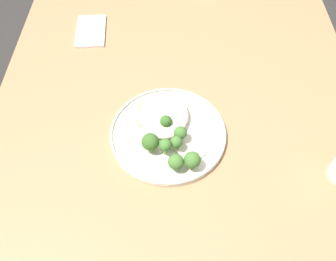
{
  "coord_description": "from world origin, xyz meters",
  "views": [
    {
      "loc": [
        -0.52,
        0.03,
        1.45
      ],
      "look_at": [
        -0.04,
        0.03,
        0.76
      ],
      "focal_mm": 36.48,
      "sensor_mm": 36.0,
      "label": 1
    }
  ],
  "objects_px": {
    "seared_scallop_tiny_bay": "(144,106)",
    "seared_scallop_right_edge": "(163,121)",
    "broccoli_floret_front_edge": "(166,122)",
    "broccoli_floret_small_sprig": "(176,162)",
    "dinner_plate": "(168,133)",
    "broccoli_floret_tall_stalk": "(176,143)",
    "seared_scallop_left_edge": "(171,116)",
    "broccoli_floret_rear_charred": "(182,133)",
    "broccoli_floret_split_head": "(192,160)",
    "seared_scallop_half_hidden": "(156,106)",
    "folded_napkin": "(91,31)",
    "broccoli_floret_near_rim": "(150,142)",
    "broccoli_floret_left_leaning": "(165,145)",
    "seared_scallop_large_seared": "(141,122)"
  },
  "relations": [
    {
      "from": "dinner_plate",
      "to": "broccoli_floret_tall_stalk",
      "type": "distance_m",
      "value": 0.06
    },
    {
      "from": "broccoli_floret_split_head",
      "to": "broccoli_floret_small_sprig",
      "type": "xyz_separation_m",
      "value": [
        -0.0,
        0.04,
        -0.0
      ]
    },
    {
      "from": "broccoli_floret_tall_stalk",
      "to": "seared_scallop_tiny_bay",
      "type": "bearing_deg",
      "value": 33.91
    },
    {
      "from": "seared_scallop_large_seared",
      "to": "broccoli_floret_small_sprig",
      "type": "distance_m",
      "value": 0.15
    },
    {
      "from": "dinner_plate",
      "to": "broccoli_floret_rear_charred",
      "type": "height_order",
      "value": "broccoli_floret_rear_charred"
    },
    {
      "from": "broccoli_floret_left_leaning",
      "to": "broccoli_floret_near_rim",
      "type": "bearing_deg",
      "value": 74.32
    },
    {
      "from": "broccoli_floret_rear_charred",
      "to": "folded_napkin",
      "type": "relative_size",
      "value": 0.31
    },
    {
      "from": "folded_napkin",
      "to": "seared_scallop_large_seared",
      "type": "bearing_deg",
      "value": -153.88
    },
    {
      "from": "broccoli_floret_rear_charred",
      "to": "seared_scallop_right_edge",
      "type": "bearing_deg",
      "value": 44.53
    },
    {
      "from": "seared_scallop_tiny_bay",
      "to": "seared_scallop_right_edge",
      "type": "xyz_separation_m",
      "value": [
        -0.05,
        -0.05,
        0.0
      ]
    },
    {
      "from": "dinner_plate",
      "to": "broccoli_floret_split_head",
      "type": "xyz_separation_m",
      "value": [
        -0.1,
        -0.06,
        0.03
      ]
    },
    {
      "from": "broccoli_floret_rear_charred",
      "to": "broccoli_floret_near_rim",
      "type": "relative_size",
      "value": 0.85
    },
    {
      "from": "seared_scallop_half_hidden",
      "to": "broccoli_floret_tall_stalk",
      "type": "bearing_deg",
      "value": -157.44
    },
    {
      "from": "seared_scallop_half_hidden",
      "to": "broccoli_floret_front_edge",
      "type": "height_order",
      "value": "broccoli_floret_front_edge"
    },
    {
      "from": "seared_scallop_half_hidden",
      "to": "broccoli_floret_tall_stalk",
      "type": "xyz_separation_m",
      "value": [
        -0.12,
        -0.05,
        0.02
      ]
    },
    {
      "from": "broccoli_floret_tall_stalk",
      "to": "broccoli_floret_split_head",
      "type": "height_order",
      "value": "broccoli_floret_split_head"
    },
    {
      "from": "seared_scallop_half_hidden",
      "to": "broccoli_floret_left_leaning",
      "type": "relative_size",
      "value": 0.57
    },
    {
      "from": "dinner_plate",
      "to": "seared_scallop_half_hidden",
      "type": "height_order",
      "value": "seared_scallop_half_hidden"
    },
    {
      "from": "broccoli_floret_tall_stalk",
      "to": "folded_napkin",
      "type": "xyz_separation_m",
      "value": [
        0.44,
        0.27,
        -0.03
      ]
    },
    {
      "from": "seared_scallop_tiny_bay",
      "to": "broccoli_floret_rear_charred",
      "type": "distance_m",
      "value": 0.14
    },
    {
      "from": "seared_scallop_half_hidden",
      "to": "broccoli_floret_rear_charred",
      "type": "bearing_deg",
      "value": -146.24
    },
    {
      "from": "seared_scallop_right_edge",
      "to": "broccoli_floret_small_sprig",
      "type": "relative_size",
      "value": 0.69
    },
    {
      "from": "broccoli_floret_split_head",
      "to": "broccoli_floret_small_sprig",
      "type": "bearing_deg",
      "value": 96.84
    },
    {
      "from": "dinner_plate",
      "to": "seared_scallop_left_edge",
      "type": "bearing_deg",
      "value": -9.69
    },
    {
      "from": "broccoli_floret_left_leaning",
      "to": "seared_scallop_right_edge",
      "type": "bearing_deg",
      "value": 5.36
    },
    {
      "from": "broccoli_floret_left_leaning",
      "to": "broccoli_floret_near_rim",
      "type": "relative_size",
      "value": 0.93
    },
    {
      "from": "seared_scallop_tiny_bay",
      "to": "folded_napkin",
      "type": "bearing_deg",
      "value": 30.24
    },
    {
      "from": "seared_scallop_right_edge",
      "to": "broccoli_floret_small_sprig",
      "type": "xyz_separation_m",
      "value": [
        -0.13,
        -0.03,
        0.02
      ]
    },
    {
      "from": "broccoli_floret_left_leaning",
      "to": "seared_scallop_left_edge",
      "type": "bearing_deg",
      "value": -7.36
    },
    {
      "from": "seared_scallop_half_hidden",
      "to": "broccoli_floret_small_sprig",
      "type": "bearing_deg",
      "value": -164.13
    },
    {
      "from": "seared_scallop_left_edge",
      "to": "broccoli_floret_split_head",
      "type": "relative_size",
      "value": 0.54
    },
    {
      "from": "broccoli_floret_tall_stalk",
      "to": "folded_napkin",
      "type": "relative_size",
      "value": 0.31
    },
    {
      "from": "dinner_plate",
      "to": "broccoli_floret_rear_charred",
      "type": "distance_m",
      "value": 0.05
    },
    {
      "from": "broccoli_floret_small_sprig",
      "to": "seared_scallop_large_seared",
      "type": "bearing_deg",
      "value": 34.5
    },
    {
      "from": "seared_scallop_half_hidden",
      "to": "broccoli_floret_left_leaning",
      "type": "height_order",
      "value": "broccoli_floret_left_leaning"
    },
    {
      "from": "seared_scallop_right_edge",
      "to": "broccoli_floret_near_rim",
      "type": "distance_m",
      "value": 0.08
    },
    {
      "from": "seared_scallop_large_seared",
      "to": "broccoli_floret_tall_stalk",
      "type": "bearing_deg",
      "value": -130.0
    },
    {
      "from": "seared_scallop_left_edge",
      "to": "broccoli_floret_small_sprig",
      "type": "height_order",
      "value": "broccoli_floret_small_sprig"
    },
    {
      "from": "broccoli_floret_tall_stalk",
      "to": "broccoli_floret_split_head",
      "type": "distance_m",
      "value": 0.06
    },
    {
      "from": "dinner_plate",
      "to": "broccoli_floret_left_leaning",
      "type": "bearing_deg",
      "value": 174.37
    },
    {
      "from": "folded_napkin",
      "to": "seared_scallop_half_hidden",
      "type": "bearing_deg",
      "value": -145.74
    },
    {
      "from": "broccoli_floret_front_edge",
      "to": "broccoli_floret_small_sprig",
      "type": "height_order",
      "value": "broccoli_floret_front_edge"
    },
    {
      "from": "broccoli_floret_rear_charred",
      "to": "broccoli_floret_small_sprig",
      "type": "relative_size",
      "value": 0.96
    },
    {
      "from": "seared_scallop_right_edge",
      "to": "dinner_plate",
      "type": "bearing_deg",
      "value": -152.7
    },
    {
      "from": "seared_scallop_right_edge",
      "to": "seared_scallop_half_hidden",
      "type": "height_order",
      "value": "seared_scallop_half_hidden"
    },
    {
      "from": "broccoli_floret_near_rim",
      "to": "broccoli_floret_small_sprig",
      "type": "xyz_separation_m",
      "value": [
        -0.05,
        -0.06,
        -0.0
      ]
    },
    {
      "from": "seared_scallop_large_seared",
      "to": "folded_napkin",
      "type": "height_order",
      "value": "seared_scallop_large_seared"
    },
    {
      "from": "broccoli_floret_left_leaning",
      "to": "broccoli_floret_tall_stalk",
      "type": "bearing_deg",
      "value": -65.3
    },
    {
      "from": "broccoli_floret_near_rim",
      "to": "seared_scallop_large_seared",
      "type": "bearing_deg",
      "value": 19.78
    },
    {
      "from": "broccoli_floret_split_head",
      "to": "broccoli_floret_front_edge",
      "type": "bearing_deg",
      "value": 30.21
    }
  ]
}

